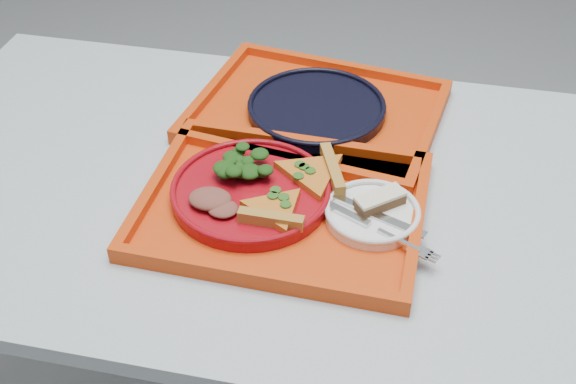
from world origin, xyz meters
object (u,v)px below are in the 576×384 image
object	(u,v)px
tray_far	(316,115)
navy_plate	(317,109)
dinner_plate	(251,193)
dessert_bar	(380,200)
tray_main	(283,209)

from	to	relation	value
tray_far	navy_plate	xyz separation A→B (m)	(0.00, 0.00, 0.01)
dinner_plate	navy_plate	distance (m)	0.27
dessert_bar	navy_plate	bearing A→B (deg)	79.58
tray_far	dessert_bar	world-z (taller)	dessert_bar
tray_main	dinner_plate	size ratio (longest dim) A/B	1.73
dinner_plate	navy_plate	xyz separation A→B (m)	(0.06, 0.26, -0.00)
tray_far	navy_plate	distance (m)	0.01
navy_plate	dessert_bar	bearing A→B (deg)	-60.21
tray_main	dinner_plate	world-z (taller)	dinner_plate
tray_main	dessert_bar	distance (m)	0.16
tray_far	navy_plate	bearing A→B (deg)	0.00
navy_plate	dessert_bar	size ratio (longest dim) A/B	3.15
dessert_bar	dinner_plate	bearing A→B (deg)	141.57
tray_main	dessert_bar	xyz separation A→B (m)	(0.15, 0.02, 0.03)
dessert_bar	tray_main	bearing A→B (deg)	145.92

